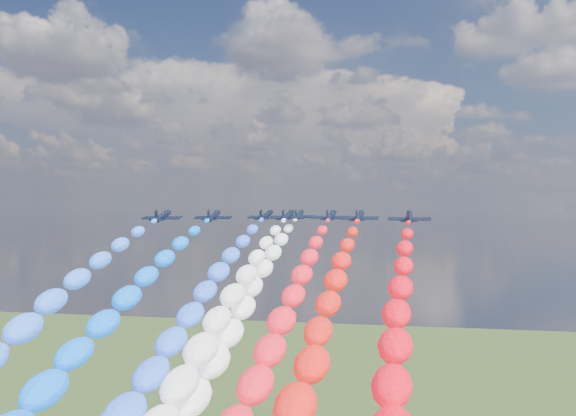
# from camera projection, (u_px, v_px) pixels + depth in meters

# --- Properties ---
(jet_0) EXTENTS (10.04, 13.42, 5.36)m
(jet_0) POSITION_uv_depth(u_px,v_px,m) (163.00, 216.00, 168.28)
(jet_0) COLOR black
(trail_0) EXTENTS (6.70, 123.24, 48.31)m
(trail_0) POSITION_uv_depth(u_px,v_px,m) (5.00, 363.00, 106.11)
(trail_0) COLOR #2B6AFF
(jet_1) EXTENTS (10.04, 13.42, 5.36)m
(jet_1) POSITION_uv_depth(u_px,v_px,m) (214.00, 216.00, 173.41)
(jet_1) COLOR black
(trail_1) EXTENTS (6.70, 123.24, 48.31)m
(trail_1) POSITION_uv_depth(u_px,v_px,m) (91.00, 356.00, 111.24)
(trail_1) COLOR #0563FE
(jet_2) EXTENTS (10.30, 13.60, 5.36)m
(jet_2) POSITION_uv_depth(u_px,v_px,m) (266.00, 215.00, 182.69)
(jet_2) COLOR black
(trail_2) EXTENTS (6.70, 123.24, 48.31)m
(trail_2) POSITION_uv_depth(u_px,v_px,m) (180.00, 344.00, 120.52)
(trail_2) COLOR blue
(jet_3) EXTENTS (10.28, 13.58, 5.36)m
(jet_3) POSITION_uv_depth(u_px,v_px,m) (288.00, 216.00, 176.56)
(jet_3) COLOR black
(trail_3) EXTENTS (6.70, 123.24, 48.31)m
(trail_3) POSITION_uv_depth(u_px,v_px,m) (210.00, 351.00, 114.39)
(trail_3) COLOR white
(jet_4) EXTENTS (9.61, 13.11, 5.36)m
(jet_4) POSITION_uv_depth(u_px,v_px,m) (299.00, 215.00, 191.09)
(jet_4) COLOR black
(trail_4) EXTENTS (6.70, 123.24, 48.31)m
(trail_4) POSITION_uv_depth(u_px,v_px,m) (235.00, 335.00, 128.92)
(trail_4) COLOR white
(jet_5) EXTENTS (10.09, 13.45, 5.36)m
(jet_5) POSITION_uv_depth(u_px,v_px,m) (331.00, 216.00, 176.26)
(jet_5) COLOR black
(trail_5) EXTENTS (6.70, 123.24, 48.31)m
(trail_5) POSITION_uv_depth(u_px,v_px,m) (276.00, 352.00, 114.10)
(trail_5) COLOR red
(jet_6) EXTENTS (10.00, 13.39, 5.36)m
(jet_6) POSITION_uv_depth(u_px,v_px,m) (359.00, 216.00, 165.90)
(jet_6) COLOR black
(trail_6) EXTENTS (6.70, 123.24, 48.31)m
(trail_6) POSITION_uv_depth(u_px,v_px,m) (316.00, 366.00, 103.73)
(trail_6) COLOR red
(jet_7) EXTENTS (9.72, 13.19, 5.36)m
(jet_7) POSITION_uv_depth(u_px,v_px,m) (409.00, 217.00, 154.39)
(jet_7) COLOR black
(trail_7) EXTENTS (6.70, 123.24, 48.31)m
(trail_7) POSITION_uv_depth(u_px,v_px,m) (394.00, 386.00, 92.22)
(trail_7) COLOR red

